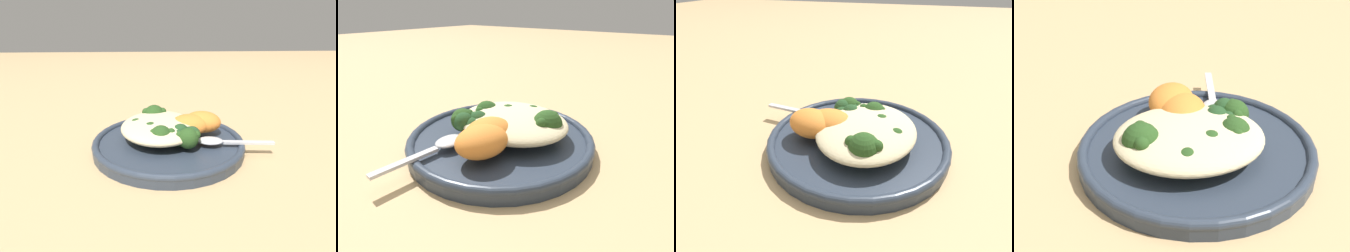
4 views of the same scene
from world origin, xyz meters
TOP-DOWN VIEW (x-y plane):
  - ground_plane at (0.00, 0.00)m, footprint 4.00×4.00m
  - plate at (-0.02, 0.01)m, footprint 0.26×0.26m
  - quinoa_mound at (-0.03, 0.00)m, footprint 0.16×0.14m
  - broccoli_stalk_0 at (-0.07, 0.00)m, footprint 0.11×0.09m
  - broccoli_stalk_1 at (-0.03, -0.02)m, footprint 0.04×0.12m
  - broccoli_stalk_2 at (-0.01, -0.01)m, footprint 0.04×0.09m
  - broccoli_stalk_3 at (0.01, 0.01)m, footprint 0.08×0.08m
  - broccoli_stalk_4 at (0.02, 0.04)m, footprint 0.08×0.04m
  - sweet_potato_chunk_0 at (-0.03, 0.05)m, footprint 0.06×0.07m
  - sweet_potato_chunk_1 at (-0.04, 0.08)m, footprint 0.07×0.08m
  - kale_tuft at (0.01, 0.04)m, footprint 0.05×0.05m
  - spoon at (0.01, 0.09)m, footprint 0.03×0.13m

SIDE VIEW (x-z plane):
  - ground_plane at x=0.00m, z-range 0.00..0.00m
  - plate at x=-0.02m, z-range 0.00..0.02m
  - spoon at x=0.01m, z-range 0.02..0.03m
  - broccoli_stalk_1 at x=-0.03m, z-range 0.02..0.05m
  - broccoli_stalk_2 at x=-0.01m, z-range 0.02..0.05m
  - broccoli_stalk_3 at x=0.01m, z-range 0.02..0.05m
  - broccoli_stalk_4 at x=0.02m, z-range 0.02..0.05m
  - quinoa_mound at x=-0.03m, z-range 0.02..0.05m
  - kale_tuft at x=0.01m, z-range 0.02..0.05m
  - broccoli_stalk_0 at x=-0.07m, z-range 0.02..0.06m
  - sweet_potato_chunk_0 at x=-0.03m, z-range 0.02..0.06m
  - sweet_potato_chunk_1 at x=-0.04m, z-range 0.02..0.06m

